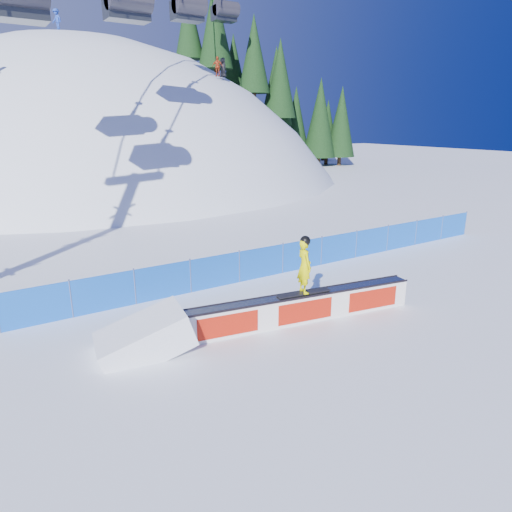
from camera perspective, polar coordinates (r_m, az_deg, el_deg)
ground at (r=15.85m, az=15.92°, el=-5.83°), size 160.00×160.00×0.00m
snow_hill at (r=57.90m, az=-18.61°, el=-8.67°), size 64.00×64.00×64.00m
treeline at (r=61.27m, az=3.84°, el=19.22°), size 24.60×11.54×20.26m
safety_fence at (r=18.73m, az=5.84°, el=0.16°), size 22.05×0.05×1.30m
rail_box at (r=13.92m, az=5.72°, el=-6.45°), size 7.50×1.74×0.90m
snow_ramp at (r=12.72m, az=-13.64°, el=-11.42°), size 2.75×1.97×1.58m
snowboarder at (r=13.49m, az=6.07°, el=-1.20°), size 1.73×0.66×1.78m
distant_skiers at (r=42.45m, az=-17.09°, el=23.46°), size 19.79×10.95×6.48m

